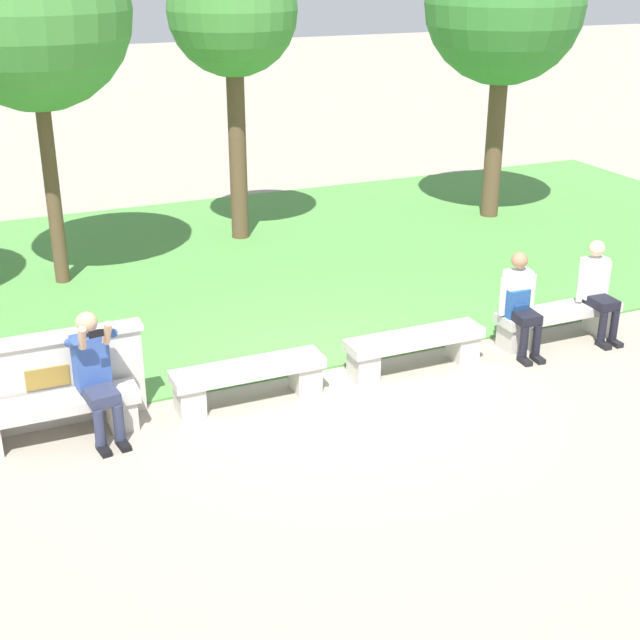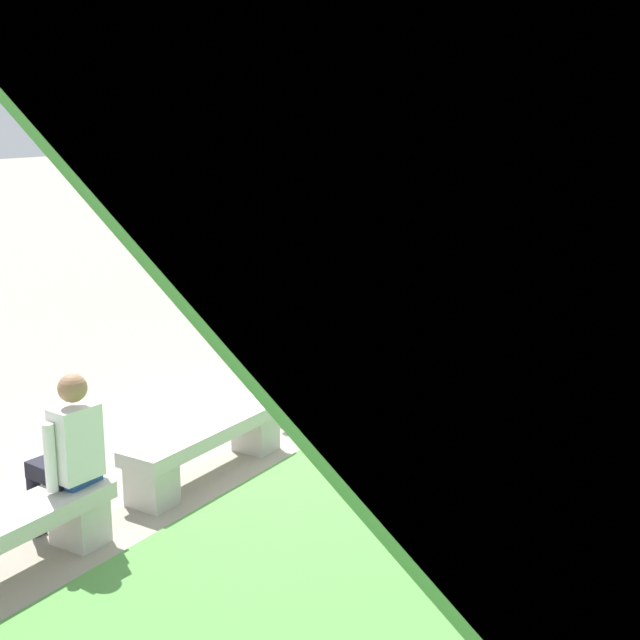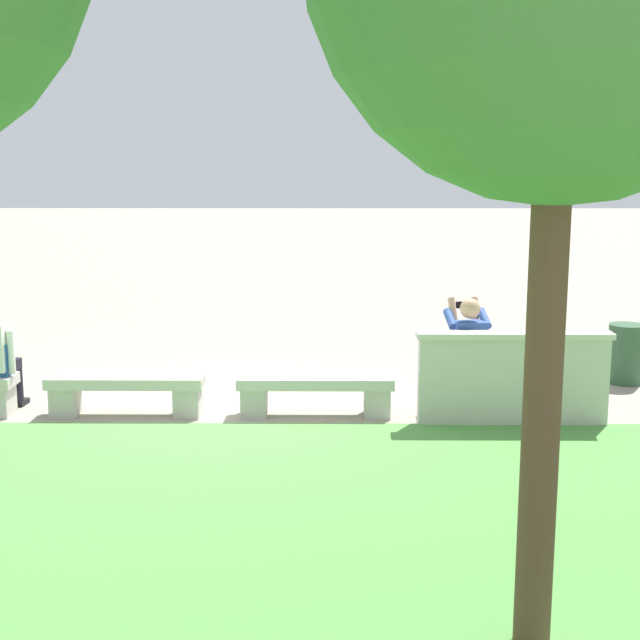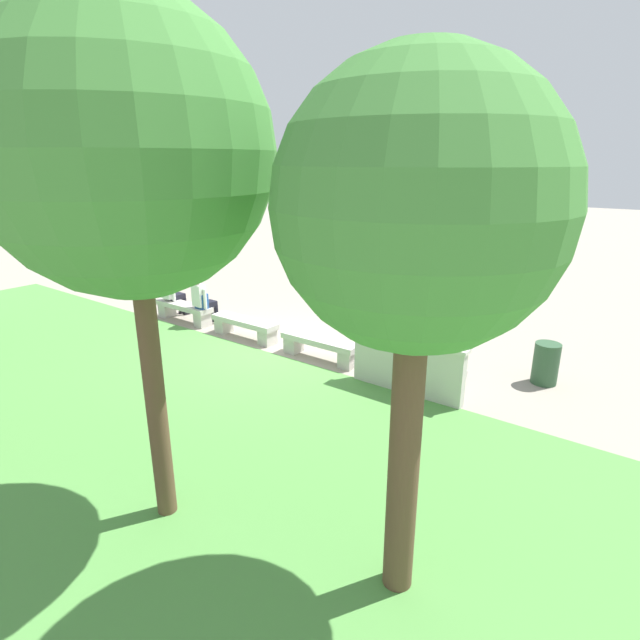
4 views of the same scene
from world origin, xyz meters
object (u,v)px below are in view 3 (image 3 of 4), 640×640
bench_near (316,390)px  bench_mid (126,390)px  trash_bin (626,354)px  bench_main (506,390)px  person_photographer (466,349)px

bench_near → bench_mid: bearing=0.0°
bench_mid → trash_bin: bearing=-166.0°
bench_main → person_photographer: (0.44, -0.08, 0.44)m
trash_bin → bench_mid: bearing=14.0°
bench_main → trash_bin: 2.34m
person_photographer → trash_bin: size_ratio=1.76×
bench_near → bench_main: bearing=180.0°
bench_main → bench_mid: bearing=0.0°
bench_near → bench_mid: same height
bench_mid → person_photographer: (-3.73, -0.08, 0.44)m
bench_main → trash_bin: trash_bin is taller
person_photographer → trash_bin: bearing=-147.7°
bench_main → person_photographer: 0.63m
bench_mid → person_photographer: bearing=-178.8°
bench_near → person_photographer: 1.71m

